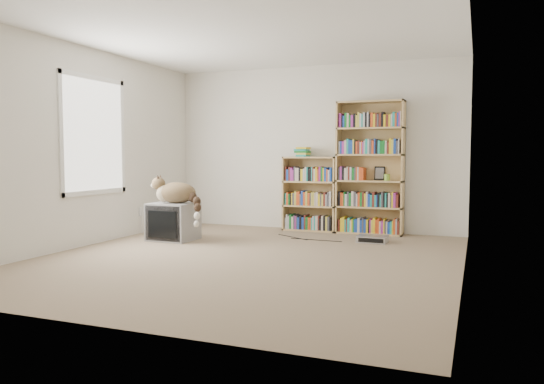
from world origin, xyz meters
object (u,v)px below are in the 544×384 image
(crt_tv, at_px, (174,221))
(bookcase_tall, at_px, (370,171))
(cat, at_px, (180,196))
(bookcase_short, at_px, (311,197))
(dvd_player, at_px, (372,239))

(crt_tv, relative_size, bookcase_tall, 0.31)
(cat, distance_m, bookcase_short, 2.06)
(cat, height_order, bookcase_tall, bookcase_tall)
(dvd_player, bearing_deg, bookcase_tall, 105.23)
(crt_tv, height_order, bookcase_tall, bookcase_tall)
(dvd_player, bearing_deg, bookcase_short, 146.71)
(cat, distance_m, bookcase_tall, 2.75)
(crt_tv, bearing_deg, cat, -14.13)
(crt_tv, distance_m, dvd_player, 2.67)
(crt_tv, distance_m, cat, 0.38)
(bookcase_tall, bearing_deg, crt_tv, -147.15)
(cat, relative_size, dvd_player, 2.18)
(cat, distance_m, dvd_player, 2.62)
(cat, xyz_separation_m, bookcase_tall, (2.25, 1.56, 0.30))
(crt_tv, bearing_deg, bookcase_tall, 33.85)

